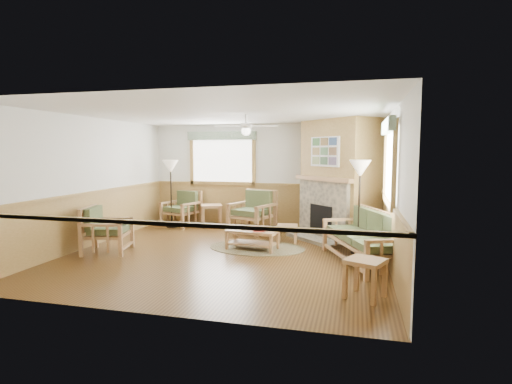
% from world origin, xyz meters
% --- Properties ---
extents(floor, '(6.00, 6.00, 0.01)m').
position_xyz_m(floor, '(0.00, 0.00, -0.01)').
color(floor, '#4D3115').
rests_on(floor, ground).
extents(ceiling, '(6.00, 6.00, 0.01)m').
position_xyz_m(ceiling, '(0.00, 0.00, 2.70)').
color(ceiling, white).
rests_on(ceiling, floor).
extents(wall_back, '(6.00, 0.02, 2.70)m').
position_xyz_m(wall_back, '(0.00, 3.00, 1.35)').
color(wall_back, silver).
rests_on(wall_back, floor).
extents(wall_front, '(6.00, 0.02, 2.70)m').
position_xyz_m(wall_front, '(0.00, -3.00, 1.35)').
color(wall_front, silver).
rests_on(wall_front, floor).
extents(wall_left, '(0.02, 6.00, 2.70)m').
position_xyz_m(wall_left, '(-3.00, 0.00, 1.35)').
color(wall_left, silver).
rests_on(wall_left, floor).
extents(wall_right, '(0.02, 6.00, 2.70)m').
position_xyz_m(wall_right, '(3.00, 0.00, 1.35)').
color(wall_right, silver).
rests_on(wall_right, floor).
extents(wainscot, '(6.00, 6.00, 1.10)m').
position_xyz_m(wainscot, '(0.00, 0.00, 0.55)').
color(wainscot, '#9E7B40').
rests_on(wainscot, floor).
extents(fireplace, '(3.11, 3.11, 2.70)m').
position_xyz_m(fireplace, '(2.05, 2.05, 1.35)').
color(fireplace, '#9E7B40').
rests_on(fireplace, floor).
extents(window_back, '(1.90, 0.16, 1.50)m').
position_xyz_m(window_back, '(-1.10, 2.96, 2.53)').
color(window_back, white).
rests_on(window_back, wall_back).
extents(window_right, '(0.16, 1.90, 1.50)m').
position_xyz_m(window_right, '(2.96, -0.20, 2.53)').
color(window_right, white).
rests_on(window_right, wall_right).
extents(ceiling_fan, '(1.59, 1.59, 0.36)m').
position_xyz_m(ceiling_fan, '(0.30, 0.30, 2.66)').
color(ceiling_fan, white).
rests_on(ceiling_fan, ceiling).
extents(sofa, '(2.17, 1.55, 0.92)m').
position_xyz_m(sofa, '(2.55, -0.02, 0.46)').
color(sofa, '#A4784D').
rests_on(sofa, floor).
extents(armchair_back_left, '(1.03, 1.03, 0.92)m').
position_xyz_m(armchair_back_left, '(-2.14, 2.55, 0.46)').
color(armchair_back_left, '#A4784D').
rests_on(armchair_back_left, floor).
extents(armchair_back_right, '(1.17, 1.17, 1.02)m').
position_xyz_m(armchair_back_right, '(-0.06, 2.14, 0.51)').
color(armchair_back_right, '#A4784D').
rests_on(armchair_back_right, floor).
extents(armchair_left, '(0.99, 0.99, 0.91)m').
position_xyz_m(armchair_left, '(-2.34, -0.46, 0.46)').
color(armchair_left, '#A4784D').
rests_on(armchair_left, floor).
extents(coffee_table, '(1.07, 0.63, 0.41)m').
position_xyz_m(coffee_table, '(0.39, 0.44, 0.20)').
color(coffee_table, '#A4784D').
rests_on(coffee_table, floor).
extents(end_table_chairs, '(0.69, 0.68, 0.59)m').
position_xyz_m(end_table_chairs, '(-1.27, 2.54, 0.30)').
color(end_table_chairs, '#A4784D').
rests_on(end_table_chairs, floor).
extents(end_table_sofa, '(0.63, 0.62, 0.54)m').
position_xyz_m(end_table_sofa, '(2.55, -1.78, 0.27)').
color(end_table_sofa, '#A4784D').
rests_on(end_table_sofa, floor).
extents(footstool, '(0.49, 0.49, 0.38)m').
position_xyz_m(footstool, '(0.97, 1.24, 0.19)').
color(footstool, '#A4784D').
rests_on(footstool, floor).
extents(braided_rug, '(2.53, 2.53, 0.01)m').
position_xyz_m(braided_rug, '(0.45, 0.58, 0.01)').
color(braided_rug, brown).
rests_on(braided_rug, floor).
extents(floor_lamp_left, '(0.46, 0.46, 1.77)m').
position_xyz_m(floor_lamp_left, '(-2.28, 2.26, 0.88)').
color(floor_lamp_left, black).
rests_on(floor_lamp_left, floor).
extents(floor_lamp_right, '(0.54, 0.54, 1.84)m').
position_xyz_m(floor_lamp_right, '(2.47, 0.67, 0.92)').
color(floor_lamp_right, black).
rests_on(floor_lamp_right, floor).
extents(book_red, '(0.29, 0.35, 0.03)m').
position_xyz_m(book_red, '(0.54, 0.39, 0.44)').
color(book_red, maroon).
rests_on(book_red, coffee_table).
extents(book_dark, '(0.27, 0.32, 0.03)m').
position_xyz_m(book_dark, '(0.24, 0.51, 0.43)').
color(book_dark, '#262720').
rests_on(book_dark, coffee_table).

